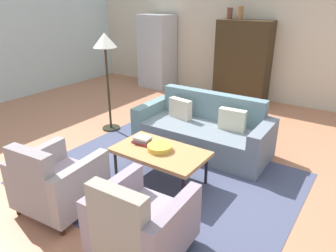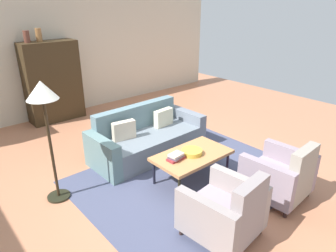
{
  "view_description": "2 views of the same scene",
  "coord_description": "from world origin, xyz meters",
  "views": [
    {
      "loc": [
        2.35,
        -3.45,
        2.28
      ],
      "look_at": [
        0.15,
        -0.26,
        0.67
      ],
      "focal_mm": 33.53,
      "sensor_mm": 36.0,
      "label": 1
    },
    {
      "loc": [
        -2.78,
        -3.45,
        2.66
      ],
      "look_at": [
        0.2,
        -0.01,
        0.75
      ],
      "focal_mm": 32.67,
      "sensor_mm": 36.0,
      "label": 2
    }
  ],
  "objects": [
    {
      "name": "ground_plane",
      "position": [
        0.0,
        0.0,
        0.0
      ],
      "size": [
        11.51,
        11.51,
        0.0
      ],
      "primitive_type": "plane",
      "color": "#B97655"
    },
    {
      "name": "armchair_right",
      "position": [
        0.83,
        -1.72,
        0.34
      ],
      "size": [
        0.84,
        0.84,
        0.88
      ],
      "rotation": [
        0.0,
        0.0,
        0.05
      ],
      "color": "#3C1B22",
      "rests_on": "ground"
    },
    {
      "name": "refrigerator",
      "position": [
        -2.65,
        3.3,
        0.93
      ],
      "size": [
        0.8,
        0.73,
        1.85
      ],
      "color": "#B7BABF",
      "rests_on": "ground"
    },
    {
      "name": "coffee_table",
      "position": [
        0.23,
        -0.55,
        0.41
      ],
      "size": [
        1.2,
        0.7,
        0.45
      ],
      "color": "black",
      "rests_on": "ground"
    },
    {
      "name": "vase_tall",
      "position": [
        -0.71,
        3.4,
        1.92
      ],
      "size": [
        0.13,
        0.13,
        0.25
      ],
      "primitive_type": "cylinder",
      "color": "brown",
      "rests_on": "cabinet"
    },
    {
      "name": "cabinet",
      "position": [
        -0.31,
        3.4,
        0.9
      ],
      "size": [
        1.2,
        0.51,
        1.8
      ],
      "color": "#362716",
      "rests_on": "ground"
    },
    {
      "name": "vase_round",
      "position": [
        -0.46,
        3.4,
        1.94
      ],
      "size": [
        0.13,
        0.13,
        0.28
      ],
      "primitive_type": "cylinder",
      "color": "olive",
      "rests_on": "cabinet"
    },
    {
      "name": "couch",
      "position": [
        0.22,
        0.64,
        0.29
      ],
      "size": [
        2.12,
        0.95,
        0.86
      ],
      "rotation": [
        0.0,
        0.0,
        3.16
      ],
      "color": "slate",
      "rests_on": "ground"
    },
    {
      "name": "area_rug",
      "position": [
        0.23,
        -0.5,
        0.0
      ],
      "size": [
        3.4,
        2.6,
        0.01
      ],
      "primitive_type": "cube",
      "color": "#474C67",
      "rests_on": "ground"
    },
    {
      "name": "armchair_left",
      "position": [
        -0.37,
        -1.72,
        0.34
      ],
      "size": [
        0.87,
        0.87,
        0.88
      ],
      "rotation": [
        0.0,
        0.0,
        0.1
      ],
      "color": "black",
      "rests_on": "ground"
    },
    {
      "name": "floor_lamp",
      "position": [
        -1.56,
        0.37,
        1.44
      ],
      "size": [
        0.4,
        0.4,
        1.72
      ],
      "color": "black",
      "rests_on": "ground"
    },
    {
      "name": "wall_back",
      "position": [
        0.0,
        3.75,
        1.4
      ],
      "size": [
        9.59,
        0.12,
        2.8
      ],
      "primitive_type": "cube",
      "color": "beige",
      "rests_on": "ground"
    },
    {
      "name": "book_stack",
      "position": [
        -0.08,
        -0.52,
        0.5
      ],
      "size": [
        0.28,
        0.2,
        0.1
      ],
      "color": "maroon",
      "rests_on": "coffee_table"
    },
    {
      "name": "fruit_bowl",
      "position": [
        0.22,
        -0.55,
        0.48
      ],
      "size": [
        0.32,
        0.32,
        0.07
      ],
      "primitive_type": "cylinder",
      "color": "gold",
      "rests_on": "coffee_table"
    }
  ]
}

